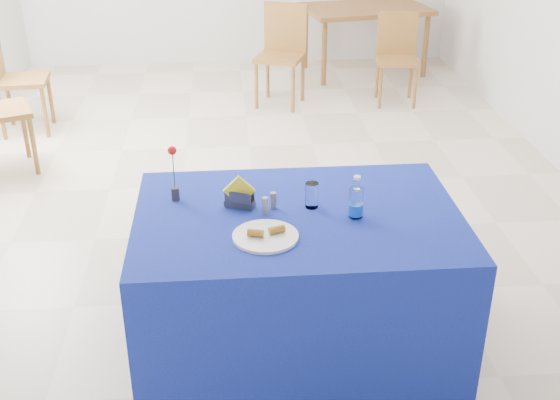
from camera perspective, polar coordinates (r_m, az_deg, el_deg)
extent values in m
plane|color=beige|center=(5.50, -2.15, 1.30)|extent=(7.00, 7.00, 0.00)
plane|color=silver|center=(1.76, 2.82, -6.51)|extent=(5.00, 0.00, 5.00)
cylinder|color=silver|center=(3.22, -1.19, -2.97)|extent=(0.31, 0.31, 0.01)
cylinder|color=white|center=(3.47, 2.61, 0.39)|extent=(0.07, 0.07, 0.13)
cylinder|color=gray|center=(3.41, -1.21, -0.44)|extent=(0.03, 0.03, 0.08)
cylinder|color=slate|center=(3.46, -0.54, -0.03)|extent=(0.03, 0.03, 0.08)
cube|color=navy|center=(3.62, 1.41, -6.45)|extent=(1.60, 1.10, 0.76)
cylinder|color=white|center=(3.39, 6.19, -0.21)|extent=(0.07, 0.07, 0.15)
cylinder|color=blue|center=(3.40, 6.16, -0.74)|extent=(0.07, 0.07, 0.06)
cylinder|color=white|center=(3.34, 6.27, 1.31)|extent=(0.03, 0.03, 0.05)
cylinder|color=silver|center=(3.33, 6.30, 1.82)|extent=(0.03, 0.03, 0.01)
cube|color=#343539|center=(3.49, -3.30, -0.29)|extent=(0.16, 0.11, 0.03)
cube|color=#3B3B40|center=(3.46, -3.45, -0.07)|extent=(0.13, 0.06, 0.09)
cube|color=#333337|center=(3.50, -3.16, 0.29)|extent=(0.13, 0.06, 0.09)
cube|color=yellow|center=(3.46, -3.33, 0.78)|extent=(0.16, 0.02, 0.16)
cylinder|color=#26262B|center=(3.58, -8.50, 0.51)|extent=(0.04, 0.04, 0.07)
cylinder|color=#196521|center=(3.54, -8.63, 2.18)|extent=(0.01, 0.01, 0.22)
sphere|color=red|center=(3.49, -8.76, 4.00)|extent=(0.04, 0.04, 0.04)
cube|color=brown|center=(8.22, 7.01, 15.16)|extent=(1.49, 1.10, 0.05)
cylinder|color=brown|center=(7.79, 3.60, 11.81)|extent=(0.06, 0.06, 0.71)
cylinder|color=brown|center=(8.24, 11.74, 12.14)|extent=(0.06, 0.06, 0.71)
cylinder|color=#97582B|center=(8.43, 2.08, 13.01)|extent=(0.06, 0.06, 0.71)
cylinder|color=brown|center=(8.85, 9.75, 13.31)|extent=(0.06, 0.06, 0.71)
cylinder|color=#99642C|center=(7.06, -1.94, 9.25)|extent=(0.04, 0.04, 0.47)
cylinder|color=#99642C|center=(6.96, 1.06, 8.99)|extent=(0.04, 0.04, 0.47)
cylinder|color=#99642C|center=(7.40, -1.01, 10.10)|extent=(0.04, 0.04, 0.47)
cylinder|color=#99642C|center=(7.30, 1.86, 9.86)|extent=(0.04, 0.04, 0.47)
cube|color=#99642C|center=(7.11, -0.01, 11.50)|extent=(0.57, 0.57, 0.04)
cube|color=#99642C|center=(7.23, 0.45, 13.87)|extent=(0.43, 0.20, 0.48)
cylinder|color=#99642C|center=(7.14, 8.15, 9.02)|extent=(0.03, 0.03, 0.43)
cylinder|color=#99642C|center=(7.18, 10.92, 8.92)|extent=(0.03, 0.03, 0.43)
cylinder|color=#99642C|center=(7.47, 7.90, 9.83)|extent=(0.03, 0.03, 0.43)
cylinder|color=#99642C|center=(7.51, 10.56, 9.73)|extent=(0.03, 0.03, 0.43)
cube|color=#99642C|center=(7.26, 9.52, 11.12)|extent=(0.45, 0.45, 0.04)
cube|color=#99642C|center=(7.38, 9.50, 13.26)|extent=(0.40, 0.09, 0.44)
cylinder|color=#99642C|center=(5.90, -19.37, 4.16)|extent=(0.04, 0.04, 0.49)
cylinder|color=#99642C|center=(6.26, -20.03, 5.34)|extent=(0.04, 0.04, 0.49)
cylinder|color=#99642C|center=(6.67, -18.55, 6.75)|extent=(0.04, 0.04, 0.47)
cylinder|color=#99642C|center=(7.02, -18.14, 7.79)|extent=(0.04, 0.04, 0.47)
cylinder|color=#99642C|center=(6.74, -21.70, 6.46)|extent=(0.04, 0.04, 0.47)
cylinder|color=#99642C|center=(7.09, -21.14, 7.50)|extent=(0.04, 0.04, 0.47)
cube|color=#99642C|center=(6.80, -20.21, 9.11)|extent=(0.47, 0.47, 0.04)
cylinder|color=gold|center=(3.20, -2.00, -2.69)|extent=(0.08, 0.05, 0.03)
cylinder|color=beige|center=(3.19, -1.35, -2.75)|extent=(0.01, 0.03, 0.03)
cylinder|color=gold|center=(3.22, -0.26, -2.42)|extent=(0.08, 0.06, 0.03)
cylinder|color=beige|center=(3.23, 0.34, -2.29)|extent=(0.01, 0.03, 0.03)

